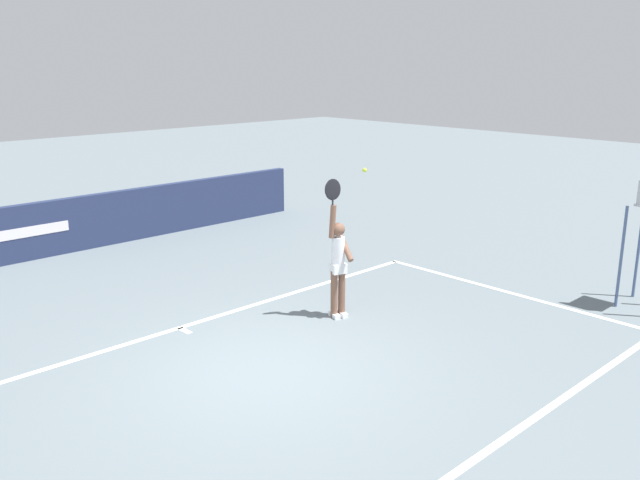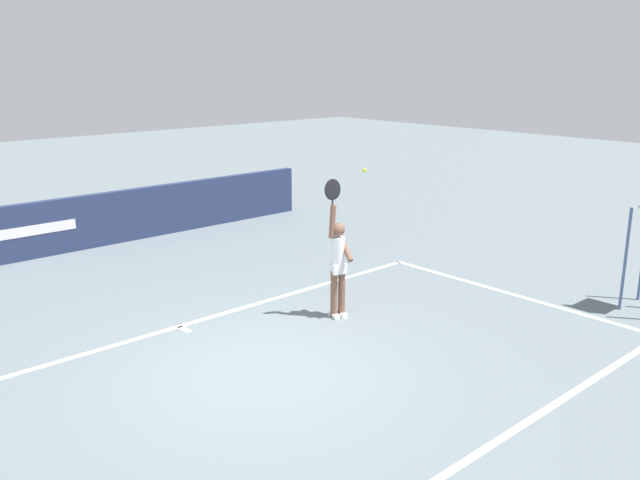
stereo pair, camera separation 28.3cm
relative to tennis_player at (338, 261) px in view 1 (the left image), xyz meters
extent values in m
plane|color=slate|center=(-2.15, -0.75, -0.94)|extent=(60.00, 60.00, 0.00)
cube|color=white|center=(-2.15, 1.37, -0.94)|extent=(10.46, 0.10, 0.00)
cube|color=white|center=(-2.15, -3.90, -0.94)|extent=(10.46, 0.10, 0.00)
cube|color=white|center=(3.08, -1.26, -0.94)|extent=(0.10, 5.37, 0.00)
cube|color=white|center=(-2.15, 1.22, -0.94)|extent=(0.10, 0.30, 0.00)
cube|color=#222C4E|center=(-2.15, 6.77, -0.35)|extent=(13.47, 0.19, 1.19)
cube|color=silver|center=(-2.92, 6.68, -0.32)|extent=(2.75, 0.01, 0.21)
cylinder|color=brown|center=(0.07, -0.02, -0.55)|extent=(0.12, 0.12, 0.79)
cylinder|color=brown|center=(-0.06, 0.02, -0.55)|extent=(0.12, 0.12, 0.79)
cube|color=white|center=(0.07, -0.04, -0.91)|extent=(0.17, 0.26, 0.07)
cube|color=white|center=(-0.07, 0.00, -0.91)|extent=(0.17, 0.26, 0.07)
cylinder|color=white|center=(0.01, 0.00, 0.12)|extent=(0.21, 0.21, 0.56)
cube|color=white|center=(0.01, 0.00, -0.11)|extent=(0.28, 0.26, 0.16)
sphere|color=brown|center=(0.01, 0.00, 0.53)|extent=(0.21, 0.21, 0.21)
cylinder|color=brown|center=(-0.09, 0.03, 0.67)|extent=(0.15, 0.13, 0.53)
cylinder|color=brown|center=(0.09, -0.09, 0.22)|extent=(0.21, 0.42, 0.39)
ellipsoid|color=black|center=(-0.09, 0.03, 1.18)|extent=(0.30, 0.12, 0.36)
cylinder|color=black|center=(-0.09, 0.03, 0.99)|extent=(0.03, 0.03, 0.18)
sphere|color=#C6E42F|center=(0.26, -0.31, 1.48)|extent=(0.07, 0.07, 0.07)
cylinder|color=#495E88|center=(4.48, -2.95, -0.07)|extent=(0.05, 0.05, 1.75)
cylinder|color=#495E88|center=(3.77, -2.95, -0.07)|extent=(0.05, 0.05, 1.75)
camera|label=1|loc=(-7.36, -7.30, 3.13)|focal=37.85mm
camera|label=2|loc=(-7.15, -7.49, 3.13)|focal=37.85mm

